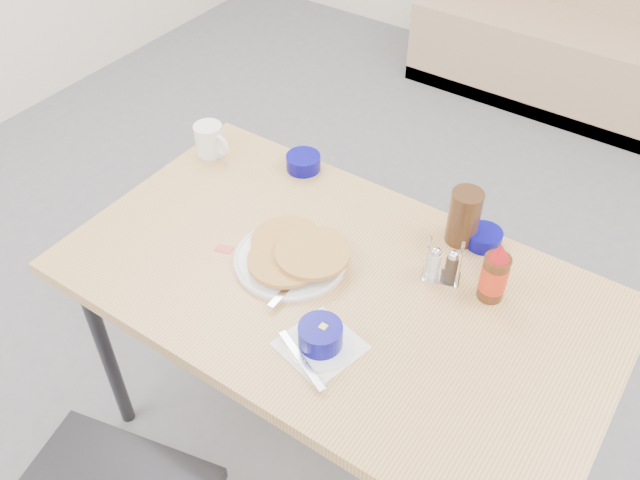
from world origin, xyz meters
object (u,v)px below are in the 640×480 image
Objects in this scene: creamer_bowl at (303,162)px; grits_setting at (320,338)px; pancake_plate at (293,255)px; condiment_caddy at (442,266)px; dining_table at (336,298)px; amber_tumbler at (464,217)px; booth_bench at (602,43)px; butter_bowl at (484,238)px; syrup_bottle at (494,274)px; coffee_mug at (210,140)px.

grits_setting is at bearing -51.34° from creamer_bowl.
pancake_plate is 2.74× the size of condiment_caddy.
dining_table is 8.76× the size of amber_tumbler.
dining_table is at bearing 113.27° from grits_setting.
booth_bench reaches higher than amber_tumbler.
butter_bowl is 0.20m from syrup_bottle.
butter_bowl reaches higher than dining_table.
condiment_caddy is (0.21, 0.16, 0.10)m from dining_table.
syrup_bottle reaches higher than amber_tumbler.
amber_tumbler reaches higher than grits_setting.
booth_bench is 2.43m from syrup_bottle.
booth_bench is 8.82× the size of grits_setting.
amber_tumbler is (0.82, 0.08, 0.03)m from coffee_mug.
amber_tumbler is 0.17m from condiment_caddy.
pancake_plate is 0.29m from grits_setting.
pancake_plate is 0.51m from syrup_bottle.
condiment_caddy reaches higher than grits_setting.
syrup_bottle is (0.13, 0.01, 0.03)m from condiment_caddy.
booth_bench reaches higher than coffee_mug.
butter_bowl is 0.18m from condiment_caddy.
coffee_mug is 0.82m from amber_tumbler.
coffee_mug is 0.74× the size of syrup_bottle.
pancake_plate is at bearing -26.28° from coffee_mug.
dining_table is 14.51× the size of butter_bowl.
grits_setting reaches higher than creamer_bowl.
creamer_bowl is 0.91× the size of condiment_caddy.
booth_bench reaches higher than dining_table.
dining_table is 0.41m from syrup_bottle.
coffee_mug reaches higher than pancake_plate.
booth_bench is at bearing 96.46° from butter_bowl.
creamer_bowl is at bearing 121.51° from pancake_plate.
syrup_bottle is (0.15, -0.15, -0.00)m from amber_tumbler.
booth_bench reaches higher than syrup_bottle.
dining_table is 0.49m from creamer_bowl.
syrup_bottle is at bearing -13.44° from creamer_bowl.
coffee_mug is 0.30m from creamer_bowl.
condiment_caddy reaches higher than coffee_mug.
coffee_mug is 0.97m from syrup_bottle.
condiment_caddy is (0.13, 0.36, 0.01)m from grits_setting.
condiment_caddy is at bearing -5.35° from coffee_mug.
dining_table is 0.68m from coffee_mug.
syrup_bottle reaches higher than grits_setting.
pancake_plate is 2.44× the size of coffee_mug.
coffee_mug is 1.34× the size of butter_bowl.
creamer_bowl is at bearing 166.56° from syrup_bottle.
syrup_bottle is (0.34, -2.36, 0.49)m from booth_bench.
coffee_mug is at bearing 156.29° from condiment_caddy.
syrup_bottle is at bearing 20.49° from pancake_plate.
syrup_bottle reaches higher than coffee_mug.
amber_tumbler is at bearing -1.92° from creamer_bowl.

